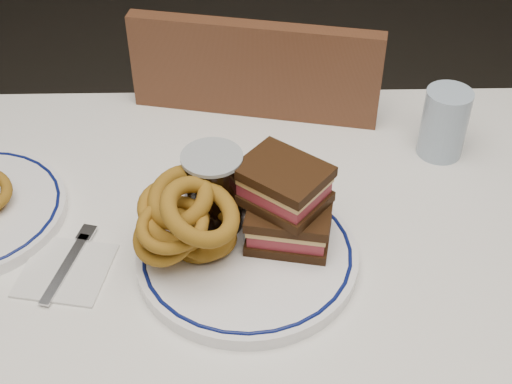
{
  "coord_description": "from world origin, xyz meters",
  "views": [
    {
      "loc": [
        0.08,
        -0.68,
        1.46
      ],
      "look_at": [
        0.09,
        0.05,
        0.83
      ],
      "focal_mm": 50.0,
      "sensor_mm": 36.0,
      "label": 1
    }
  ],
  "objects_px": {
    "main_plate": "(247,255)",
    "reuben_sandwich": "(286,204)",
    "beer_mug": "(216,195)",
    "chair_far": "(265,179)"
  },
  "relations": [
    {
      "from": "main_plate",
      "to": "beer_mug",
      "type": "height_order",
      "value": "beer_mug"
    },
    {
      "from": "beer_mug",
      "to": "main_plate",
      "type": "bearing_deg",
      "value": -54.72
    },
    {
      "from": "chair_far",
      "to": "beer_mug",
      "type": "xyz_separation_m",
      "value": [
        -0.08,
        -0.42,
        0.32
      ]
    },
    {
      "from": "beer_mug",
      "to": "chair_far",
      "type": "bearing_deg",
      "value": 78.69
    },
    {
      "from": "chair_far",
      "to": "reuben_sandwich",
      "type": "bearing_deg",
      "value": -88.55
    },
    {
      "from": "chair_far",
      "to": "reuben_sandwich",
      "type": "xyz_separation_m",
      "value": [
        0.01,
        -0.45,
        0.33
      ]
    },
    {
      "from": "main_plate",
      "to": "reuben_sandwich",
      "type": "relative_size",
      "value": 2.1
    },
    {
      "from": "chair_far",
      "to": "reuben_sandwich",
      "type": "relative_size",
      "value": 6.41
    },
    {
      "from": "reuben_sandwich",
      "to": "beer_mug",
      "type": "height_order",
      "value": "beer_mug"
    },
    {
      "from": "main_plate",
      "to": "reuben_sandwich",
      "type": "bearing_deg",
      "value": 29.72
    }
  ]
}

